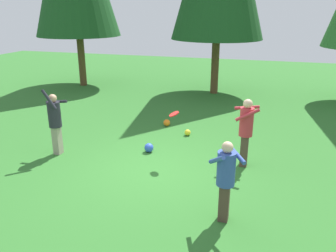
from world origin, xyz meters
name	(u,v)px	position (x,y,z in m)	size (l,w,h in m)	color
ground_plane	(155,169)	(0.00, 0.00, 0.00)	(40.00, 40.00, 0.00)	#2D6B28
person_thrower	(55,119)	(-2.89, 0.15, 1.01)	(0.60, 0.55, 1.87)	gray
person_catcher	(246,127)	(2.11, 0.85, 1.05)	(0.65, 0.55, 1.76)	#4C382D
person_bystander	(226,175)	(1.95, -1.66, 0.95)	(0.70, 0.72, 1.61)	#4C382D
frisbee	(174,114)	(0.31, 0.63, 1.29)	(0.33, 0.34, 0.14)	red
ball_yellow	(188,133)	(0.23, 2.55, 0.10)	(0.19, 0.19, 0.19)	yellow
ball_blue	(149,148)	(-0.51, 0.96, 0.13)	(0.26, 0.26, 0.26)	blue
ball_orange	(167,123)	(-0.67, 3.25, 0.12)	(0.23, 0.23, 0.23)	orange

